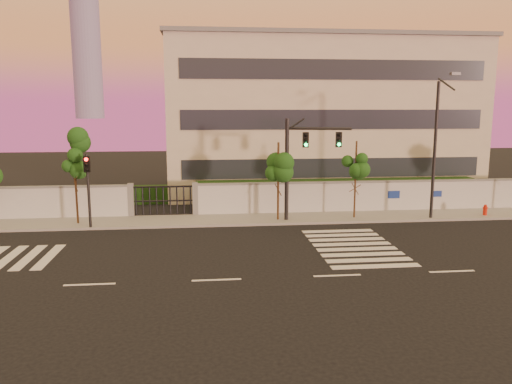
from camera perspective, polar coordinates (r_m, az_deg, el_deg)
ground at (r=20.55m, az=-4.53°, el=-10.00°), size 120.00×120.00×0.00m
sidewalk at (r=30.62m, az=-5.08°, el=-3.22°), size 60.00×3.00×0.15m
perimeter_wall at (r=31.89m, az=-4.97°, el=-0.87°), size 60.00×0.36×2.20m
hedge_row at (r=34.66m, az=-3.30°, el=-0.41°), size 41.00×4.25×1.80m
institutional_building at (r=42.40m, az=6.90°, el=8.65°), size 24.40×12.40×12.25m
distant_skyscraper at (r=311.13m, az=-19.06°, el=19.46°), size 16.00×16.00×118.00m
road_markings at (r=24.14m, az=-8.56°, el=-7.02°), size 57.00×7.62×0.02m
street_tree_c at (r=30.64m, az=-20.04°, el=3.83°), size 1.49×1.18×5.55m
street_tree_d at (r=29.86m, az=2.61°, el=3.26°), size 1.60×1.27×4.83m
street_tree_e at (r=31.00m, az=11.38°, el=3.36°), size 1.35×1.07×4.87m
traffic_signal_main at (r=29.91m, az=5.05°, el=3.98°), size 3.90×1.11×6.23m
traffic_signal_secondary at (r=29.48m, az=-18.65°, el=1.09°), size 0.34×0.33×4.33m
streetlight_east at (r=31.91m, az=19.93°, el=5.26°), size 0.52×2.12×8.79m
fire_hydrant at (r=34.67m, az=24.71°, el=-1.98°), size 0.33×0.31×0.84m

